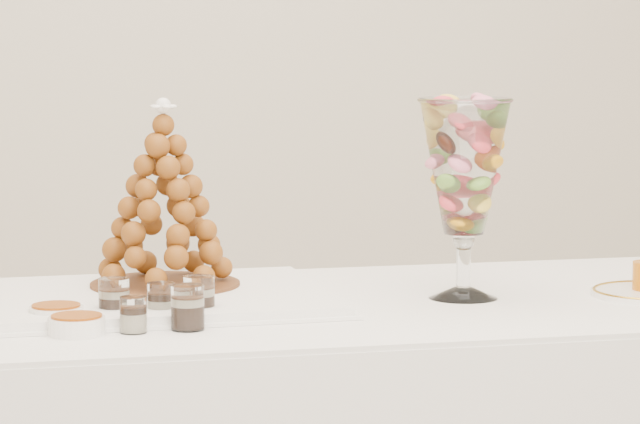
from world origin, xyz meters
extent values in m
cube|color=white|center=(0.10, 0.17, 0.77)|extent=(2.04, 0.84, 0.01)
cube|color=white|center=(-0.27, 0.22, 0.79)|extent=(0.68, 0.52, 0.02)
cylinder|color=white|center=(0.32, 0.16, 0.79)|extent=(0.13, 0.13, 0.02)
cylinder|color=white|center=(0.32, 0.16, 0.84)|extent=(0.03, 0.03, 0.09)
sphere|color=white|center=(0.32, 0.16, 0.89)|extent=(0.04, 0.04, 0.04)
cylinder|color=white|center=(-0.35, 0.08, 0.81)|extent=(0.06, 0.06, 0.07)
cylinder|color=white|center=(-0.27, 0.06, 0.81)|extent=(0.05, 0.05, 0.07)
cylinder|color=white|center=(-0.20, 0.06, 0.81)|extent=(0.07, 0.07, 0.08)
cylinder|color=white|center=(-0.33, -0.05, 0.81)|extent=(0.06, 0.06, 0.06)
cylinder|color=white|center=(-0.24, -0.04, 0.82)|extent=(0.07, 0.07, 0.08)
cylinder|color=white|center=(-0.45, 0.07, 0.79)|extent=(0.10, 0.10, 0.03)
cylinder|color=white|center=(-0.42, -0.04, 0.79)|extent=(0.10, 0.10, 0.03)
cylinder|color=brown|center=(-0.24, 0.30, 0.80)|extent=(0.29, 0.29, 0.01)
cone|color=brown|center=(-0.24, 0.30, 0.98)|extent=(0.28, 0.28, 0.35)
sphere|color=white|center=(-0.24, 0.30, 1.14)|extent=(0.03, 0.03, 0.03)
camera|label=1|loc=(-0.56, -2.57, 1.28)|focal=85.00mm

